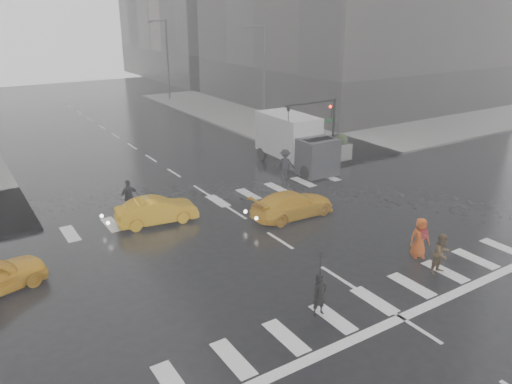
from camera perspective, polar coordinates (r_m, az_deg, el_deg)
ground at (r=23.17m, az=2.75°, el=-5.55°), size 120.00×120.00×0.00m
sidewalk_ne at (r=47.86m, az=9.82°, el=7.87°), size 35.00×35.00×0.15m
road_markings at (r=23.17m, az=2.75°, el=-5.54°), size 18.00×48.00×0.01m
traffic_signal_pole at (r=33.44m, az=7.59°, el=8.22°), size 4.45×0.42×4.50m
street_lamp_near at (r=42.18m, az=0.77°, el=13.24°), size 2.15×0.22×9.00m
street_lamp_far at (r=59.81m, az=-10.21°, el=15.00°), size 2.15×0.22×9.00m
planter_west at (r=32.91m, az=4.51°, el=4.13°), size 1.10×1.10×1.80m
planter_mid at (r=34.11m, az=7.20°, el=4.61°), size 1.10×1.10×1.80m
planter_east at (r=35.39m, az=9.71°, el=5.05°), size 1.10×1.10×1.80m
pedestrian_black at (r=17.28m, az=7.41°, el=-9.14°), size 0.98×1.00×2.43m
pedestrian_brown at (r=21.44m, az=20.46°, el=-6.62°), size 0.83×0.65×1.70m
pedestrian_orange at (r=22.44m, az=18.23°, el=-4.98°), size 1.03×0.89×1.79m
pedestrian_far_a at (r=26.62m, az=-14.28°, el=-0.54°), size 1.14×0.78×1.83m
pedestrian_far_b at (r=31.42m, az=3.35°, el=3.26°), size 1.33×1.29×1.85m
taxi_mid at (r=25.22m, az=-11.29°, el=-2.10°), size 4.12×1.88×1.31m
taxi_rear at (r=25.57m, az=4.20°, el=-1.42°), size 4.01×1.85×1.32m
box_truck at (r=33.48m, az=4.56°, el=5.89°), size 2.41×6.42×3.41m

